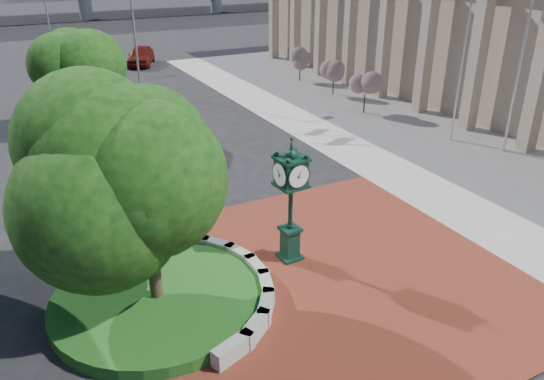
{
  "coord_description": "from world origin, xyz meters",
  "views": [
    {
      "loc": [
        -7.86,
        -12.79,
        9.6
      ],
      "look_at": [
        -0.47,
        1.5,
        2.17
      ],
      "focal_mm": 35.0,
      "sensor_mm": 36.0,
      "label": 1
    }
  ],
  "objects": [
    {
      "name": "flagpole_a",
      "position": [
        14.39,
        4.4,
        5.56
      ],
      "size": [
        1.63,
        0.67,
        10.84
      ],
      "color": "silver",
      "rests_on": "ground"
    },
    {
      "name": "ground",
      "position": [
        0.0,
        0.0,
        0.0
      ],
      "size": [
        200.0,
        200.0,
        0.0
      ],
      "primitive_type": "plane",
      "color": "black",
      "rests_on": "ground"
    },
    {
      "name": "shrub_mid",
      "position": [
        12.96,
        18.06,
        1.59
      ],
      "size": [
        1.2,
        1.2,
        2.2
      ],
      "color": "#38281C",
      "rests_on": "ground"
    },
    {
      "name": "post_clock",
      "position": [
        -0.31,
        0.49,
        2.34
      ],
      "size": [
        0.95,
        0.95,
        4.25
      ],
      "color": "black",
      "rests_on": "ground"
    },
    {
      "name": "street_lamp_far",
      "position": [
        -2.82,
        39.98,
        4.78
      ],
      "size": [
        1.83,
        0.38,
        8.15
      ],
      "color": "slate",
      "rests_on": "ground"
    },
    {
      "name": "civic_building",
      "position": [
        23.6,
        12.0,
        4.33
      ],
      "size": [
        17.35,
        44.0,
        8.6
      ],
      "color": "tan",
      "rests_on": "ground"
    },
    {
      "name": "tree_street",
      "position": [
        -4.0,
        18.0,
        3.24
      ],
      "size": [
        4.4,
        4.4,
        5.45
      ],
      "color": "#38281C",
      "rests_on": "ground"
    },
    {
      "name": "planter_wall",
      "position": [
        -2.71,
        -0.0,
        0.27
      ],
      "size": [
        2.96,
        6.77,
        0.54
      ],
      "color": "#9E9B93",
      "rests_on": "ground"
    },
    {
      "name": "parked_car",
      "position": [
        3.59,
        34.5,
        0.82
      ],
      "size": [
        3.69,
        5.18,
        1.64
      ],
      "primitive_type": "imported",
      "rotation": [
        0.0,
        0.0,
        -0.41
      ],
      "color": "#57120C",
      "rests_on": "ground"
    },
    {
      "name": "street_lamp_near",
      "position": [
        1.35,
        25.55,
        5.33
      ],
      "size": [
        2.04,
        0.38,
        9.09
      ],
      "color": "slate",
      "rests_on": "ground"
    },
    {
      "name": "grass_bed",
      "position": [
        -5.0,
        0.0,
        0.2
      ],
      "size": [
        6.1,
        6.1,
        0.4
      ],
      "primitive_type": "cylinder",
      "color": "#154B17",
      "rests_on": "ground"
    },
    {
      "name": "shrub_near",
      "position": [
        12.12,
        13.28,
        1.59
      ],
      "size": [
        1.2,
        1.2,
        2.2
      ],
      "color": "#38281C",
      "rests_on": "ground"
    },
    {
      "name": "shrub_far",
      "position": [
        12.96,
        22.76,
        1.59
      ],
      "size": [
        1.2,
        1.2,
        2.2
      ],
      "color": "#38281C",
      "rests_on": "ground"
    },
    {
      "name": "flagpole_b",
      "position": [
        13.24,
        6.91,
        4.86
      ],
      "size": [
        1.42,
        0.61,
        9.48
      ],
      "color": "silver",
      "rests_on": "ground"
    },
    {
      "name": "sidewalk",
      "position": [
        16.0,
        10.0,
        0.02
      ],
      "size": [
        20.0,
        50.0,
        0.04
      ],
      "primitive_type": "cube",
      "color": "#9E9B93",
      "rests_on": "ground"
    },
    {
      "name": "tree_planter",
      "position": [
        -5.0,
        0.0,
        3.72
      ],
      "size": [
        5.2,
        5.2,
        6.33
      ],
      "color": "#38281C",
      "rests_on": "ground"
    },
    {
      "name": "plaza",
      "position": [
        0.0,
        -1.0,
        0.02
      ],
      "size": [
        12.0,
        12.0,
        0.04
      ],
      "primitive_type": "cube",
      "color": "maroon",
      "rests_on": "ground"
    }
  ]
}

